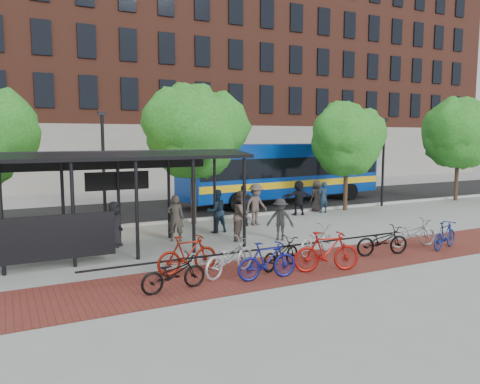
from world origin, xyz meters
name	(u,v)px	position (x,y,z in m)	size (l,w,h in m)	color
ground	(286,230)	(0.00, 0.00, 0.00)	(160.00, 160.00, 0.00)	#9E9E99
asphalt_street	(212,206)	(0.00, 8.00, 0.01)	(160.00, 8.00, 0.01)	black
curb	(244,215)	(0.00, 4.00, 0.06)	(160.00, 0.25, 0.12)	#B7B7B2
brick_strip	(317,264)	(-2.00, -5.00, 0.00)	(24.00, 3.00, 0.01)	maroon
bike_rack_rail	(268,262)	(-3.30, -4.10, 0.00)	(12.00, 0.05, 0.95)	black
building_brick	(231,77)	(10.00, 26.00, 10.00)	(55.00, 14.00, 20.00)	brown
bus_shelter	(93,168)	(-8.13, -0.48, 3.00)	(10.60, 3.07, 3.60)	black
tree_b	(194,128)	(-2.90, 3.35, 4.46)	(5.15, 4.20, 6.47)	#382619
tree_c	(348,137)	(6.09, 3.35, 4.05)	(4.66, 3.80, 5.92)	#382619
tree_d	(459,130)	(15.10, 3.35, 4.47)	(5.39, 4.40, 6.55)	#382619
lamp_post_left	(104,168)	(-7.00, 3.60, 2.75)	(0.35, 0.20, 5.12)	black
lamp_post_right	(383,159)	(9.00, 3.60, 2.75)	(0.35, 0.20, 5.12)	black
bus	(284,169)	(4.57, 7.44, 2.08)	(13.63, 4.24, 3.62)	#08339A
bike_0	(174,273)	(-6.99, -5.47, 0.48)	(0.64, 1.84, 0.96)	black
bike_1	(187,254)	(-6.08, -4.09, 0.58)	(0.55, 1.93, 1.16)	maroon
bike_2	(230,257)	(-5.05, -4.84, 0.55)	(0.73, 2.09, 1.10)	#B9B9BC
bike_3	(267,261)	(-4.27, -5.71, 0.55)	(0.52, 1.84, 1.11)	navy
bike_4	(281,253)	(-3.32, -4.92, 0.47)	(0.63, 1.80, 0.95)	black
bike_5	(327,251)	(-2.26, -5.84, 0.62)	(0.59, 2.07, 1.24)	#9E130E
bike_6	(316,240)	(-1.30, -4.00, 0.51)	(0.68, 1.95, 1.02)	#BDBDC0
bike_8	(382,241)	(0.65, -5.13, 0.51)	(0.68, 1.95, 1.02)	black
bike_10	(413,233)	(2.56, -4.70, 0.52)	(0.69, 1.98, 1.04)	#9B9B9E
bike_11	(445,235)	(3.35, -5.47, 0.51)	(0.48, 1.70, 1.02)	navy
pedestrian_0	(114,224)	(-7.29, 0.33, 0.85)	(0.83, 0.54, 1.70)	black
pedestrian_1	(175,218)	(-4.97, 0.17, 0.92)	(0.67, 0.44, 1.84)	#3D3730
pedestrian_2	(217,211)	(-2.86, 0.99, 0.92)	(0.90, 0.70, 1.84)	#1A2B3E
pedestrian_3	(256,205)	(-0.57, 1.67, 0.96)	(1.25, 0.72, 1.93)	brown
pedestrian_4	(243,205)	(-1.12, 1.89, 0.94)	(1.10, 0.46, 1.88)	#252525
pedestrian_5	(299,198)	(2.78, 3.13, 0.91)	(1.69, 0.54, 1.82)	black
pedestrian_6	(317,196)	(4.38, 3.73, 0.85)	(0.83, 0.54, 1.70)	#3A322F
pedestrian_7	(323,197)	(4.38, 3.15, 0.84)	(0.61, 0.40, 1.67)	#1B2C40
pedestrian_8	(242,215)	(-2.55, -0.81, 0.99)	(0.96, 0.75, 1.97)	brown
pedestrian_9	(280,219)	(-1.22, -1.50, 0.83)	(1.07, 0.61, 1.66)	#272727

